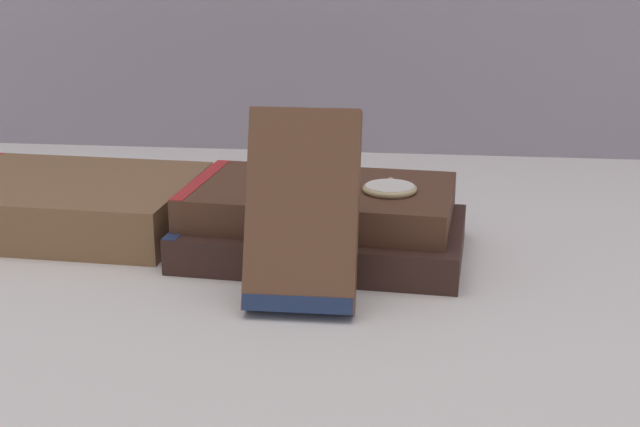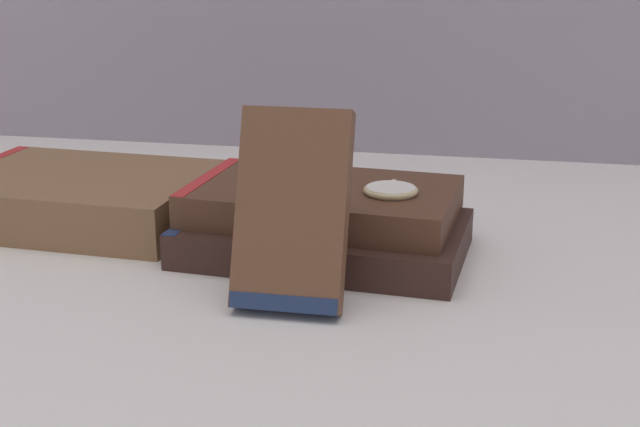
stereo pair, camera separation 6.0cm
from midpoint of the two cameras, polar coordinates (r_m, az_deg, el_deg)
ground_plane at (r=0.73m, az=-0.26°, el=-3.76°), size 3.00×3.00×0.00m
book_flat_bottom at (r=0.77m, az=2.12°, el=-1.59°), size 0.25×0.16×0.03m
book_flat_top at (r=0.77m, az=2.03°, el=0.78°), size 0.24×0.16×0.03m
book_side_left at (r=0.88m, az=-13.53°, el=1.02°), size 0.25×0.19×0.05m
book_leaning_front at (r=0.65m, az=0.84°, el=-0.25°), size 0.08×0.07×0.15m
pocket_watch at (r=0.74m, az=6.87°, el=1.47°), size 0.05×0.05×0.01m
reading_glasses at (r=0.94m, az=-0.37°, el=1.29°), size 0.11×0.06×0.00m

